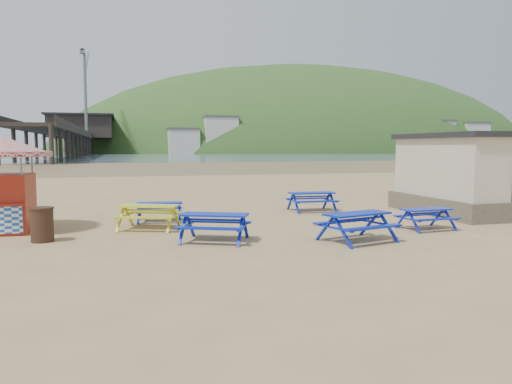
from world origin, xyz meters
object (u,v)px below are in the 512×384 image
object	(u,v)px
picnic_table_blue_a	(160,212)
picnic_table_yellow	(149,217)
litter_bin	(42,224)
amenity_block	(505,173)
picnic_table_blue_b	(312,202)

from	to	relation	value
picnic_table_blue_a	picnic_table_yellow	distance (m)	1.68
litter_bin	amenity_block	xyz separation A→B (m)	(17.12, 2.02, 1.08)
picnic_table_yellow	amenity_block	distance (m)	14.22
amenity_block	picnic_table_yellow	bearing A→B (deg)	-177.43
litter_bin	amenity_block	size ratio (longest dim) A/B	0.13
litter_bin	picnic_table_blue_b	bearing A→B (deg)	23.72
picnic_table_blue_a	amenity_block	bearing A→B (deg)	2.44
picnic_table_blue_b	amenity_block	xyz separation A→B (m)	(7.47, -2.22, 1.18)
picnic_table_blue_b	litter_bin	size ratio (longest dim) A/B	1.95
picnic_table_blue_b	amenity_block	bearing A→B (deg)	-15.24
picnic_table_blue_b	picnic_table_yellow	xyz separation A→B (m)	(-6.69, -2.86, 0.00)
picnic_table_yellow	litter_bin	size ratio (longest dim) A/B	2.35
picnic_table_blue_a	litter_bin	xyz separation A→B (m)	(-3.43, -3.00, 0.15)
picnic_table_yellow	litter_bin	bearing A→B (deg)	-133.87
amenity_block	picnic_table_blue_a	bearing A→B (deg)	175.91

